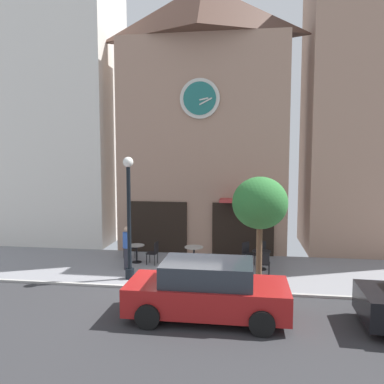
# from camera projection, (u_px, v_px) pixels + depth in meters

# --- Properties ---
(ground_plane) EXTENTS (27.36, 11.03, 0.13)m
(ground_plane) POSITION_uv_depth(u_px,v_px,m) (178.00, 299.00, 11.75)
(ground_plane) COLOR gray
(clock_building) EXTENTS (7.64, 3.40, 12.04)m
(clock_building) POSITION_uv_depth(u_px,v_px,m) (203.00, 115.00, 17.64)
(clock_building) COLOR #9E7A66
(clock_building) RESTS_ON ground_plane
(neighbor_building_left) EXTENTS (6.18, 4.24, 13.40)m
(neighbor_building_left) POSITION_uv_depth(u_px,v_px,m) (57.00, 110.00, 19.70)
(neighbor_building_left) COLOR silver
(neighbor_building_left) RESTS_ON ground_plane
(neighbor_building_right) EXTENTS (6.22, 4.03, 12.78)m
(neighbor_building_right) POSITION_uv_depth(u_px,v_px,m) (376.00, 111.00, 17.45)
(neighbor_building_right) COLOR #9E7A66
(neighbor_building_right) RESTS_ON ground_plane
(street_lamp) EXTENTS (0.36, 0.36, 4.32)m
(street_lamp) POSITION_uv_depth(u_px,v_px,m) (129.00, 218.00, 13.44)
(street_lamp) COLOR black
(street_lamp) RESTS_ON ground_plane
(street_tree) EXTENTS (1.81, 1.63, 3.68)m
(street_tree) POSITION_uv_depth(u_px,v_px,m) (260.00, 204.00, 12.56)
(street_tree) COLOR brown
(street_tree) RESTS_ON ground_plane
(cafe_table_leftmost) EXTENTS (0.64, 0.64, 0.73)m
(cafe_table_leftmost) POSITION_uv_depth(u_px,v_px,m) (137.00, 251.00, 15.67)
(cafe_table_leftmost) COLOR black
(cafe_table_leftmost) RESTS_ON ground_plane
(cafe_table_near_curb) EXTENTS (0.75, 0.75, 0.75)m
(cafe_table_near_curb) POSITION_uv_depth(u_px,v_px,m) (194.00, 252.00, 15.27)
(cafe_table_near_curb) COLOR black
(cafe_table_near_curb) RESTS_ON ground_plane
(cafe_table_center_left) EXTENTS (0.71, 0.71, 0.73)m
(cafe_table_center_left) POSITION_uv_depth(u_px,v_px,m) (261.00, 256.00, 14.69)
(cafe_table_center_left) COLOR black
(cafe_table_center_left) RESTS_ON ground_plane
(cafe_chair_curbside) EXTENTS (0.45, 0.45, 0.90)m
(cafe_chair_curbside) POSITION_uv_depth(u_px,v_px,m) (264.00, 262.00, 13.87)
(cafe_chair_curbside) COLOR black
(cafe_chair_curbside) RESTS_ON ground_plane
(cafe_chair_mid_row) EXTENTS (0.43, 0.43, 0.90)m
(cafe_chair_mid_row) POSITION_uv_depth(u_px,v_px,m) (261.00, 251.00, 15.52)
(cafe_chair_mid_row) COLOR black
(cafe_chair_mid_row) RESTS_ON ground_plane
(cafe_chair_right_end) EXTENTS (0.57, 0.57, 0.90)m
(cafe_chair_right_end) POSITION_uv_depth(u_px,v_px,m) (247.00, 252.00, 15.34)
(cafe_chair_right_end) COLOR black
(cafe_chair_right_end) RESTS_ON ground_plane
(cafe_chair_by_entrance) EXTENTS (0.56, 0.56, 0.90)m
(cafe_chair_by_entrance) POSITION_uv_depth(u_px,v_px,m) (128.00, 246.00, 16.36)
(cafe_chair_by_entrance) COLOR black
(cafe_chair_by_entrance) RESTS_ON ground_plane
(cafe_chair_near_lamp) EXTENTS (0.45, 0.45, 0.90)m
(cafe_chair_near_lamp) POSITION_uv_depth(u_px,v_px,m) (154.00, 251.00, 15.40)
(cafe_chair_near_lamp) COLOR black
(cafe_chair_near_lamp) RESTS_ON ground_plane
(pedestrian_blue) EXTENTS (0.38, 0.38, 1.67)m
(pedestrian_blue) POSITION_uv_depth(u_px,v_px,m) (127.00, 247.00, 14.67)
(pedestrian_blue) COLOR #2D2D38
(pedestrian_blue) RESTS_ON ground_plane
(parked_car_red) EXTENTS (4.30, 2.02, 1.55)m
(parked_car_red) POSITION_uv_depth(u_px,v_px,m) (207.00, 290.00, 10.32)
(parked_car_red) COLOR maroon
(parked_car_red) RESTS_ON ground_plane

